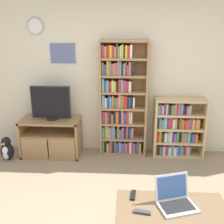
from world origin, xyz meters
name	(u,v)px	position (x,y,z in m)	size (l,w,h in m)	color
wall_back	(120,78)	(-0.01, 2.14, 1.30)	(6.75, 0.09, 2.60)	beige
tv_stand	(51,137)	(-1.16, 1.82, 0.32)	(0.99, 0.49, 0.64)	#9E754C
television	(51,103)	(-1.12, 1.82, 0.93)	(0.65, 0.18, 0.57)	black
bookshelf_tall	(121,102)	(0.02, 1.97, 0.93)	(0.78, 0.27, 1.93)	#9E754C
bookshelf_short	(176,128)	(0.97, 1.95, 0.49)	(0.84, 0.31, 1.01)	tan
coffee_table	(172,212)	(0.57, -0.08, 0.41)	(1.08, 0.52, 0.46)	brown
laptop	(175,198)	(0.60, -0.03, 0.53)	(0.43, 0.39, 0.28)	silver
remote_near_laptop	(133,195)	(0.20, 0.08, 0.47)	(0.06, 0.16, 0.02)	black
remote_far_from_laptop	(142,212)	(0.28, -0.17, 0.47)	(0.17, 0.07, 0.02)	#38383A
penguin_figurine	(7,150)	(-1.86, 1.60, 0.18)	(0.22, 0.19, 0.40)	black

